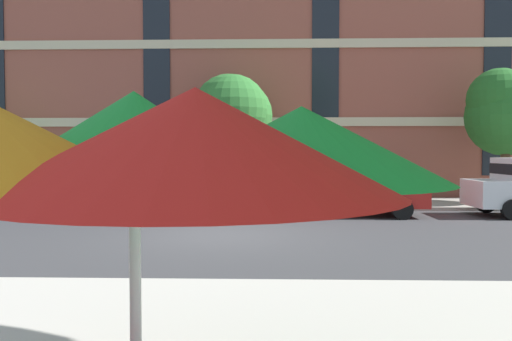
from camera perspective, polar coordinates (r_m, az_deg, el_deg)
The scene contains 8 objects.
ground_plane at distance 11.76m, azimuth -4.41°, elevation -7.39°, with size 120.00×120.00×0.00m, color #38383A.
sidewalk_far at distance 18.47m, azimuth -2.17°, elevation -3.75°, with size 56.00×3.60×0.12m, color #9E998E.
apartment_building at distance 27.24m, azimuth -0.99°, elevation 14.94°, with size 41.71×12.08×16.00m.
pickup_gray at distance 15.76m, azimuth -12.80°, elevation -1.28°, with size 5.10×2.12×2.20m.
sedan_red at distance 15.46m, azimuth 10.95°, elevation -1.61°, with size 4.40×1.98×1.78m.
street_tree_middle at distance 18.93m, azimuth -2.66°, elevation 6.72°, with size 3.03×3.14×4.92m.
street_tree_right at distance 20.13m, azimuth 26.56°, elevation 6.09°, with size 2.84×2.84×4.97m.
patio_umbrella at distance 2.63m, azimuth -13.82°, elevation 2.97°, with size 3.22×2.99×2.25m.
Camera 1 is at (1.24, -11.53, 1.93)m, focal length 34.82 mm.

